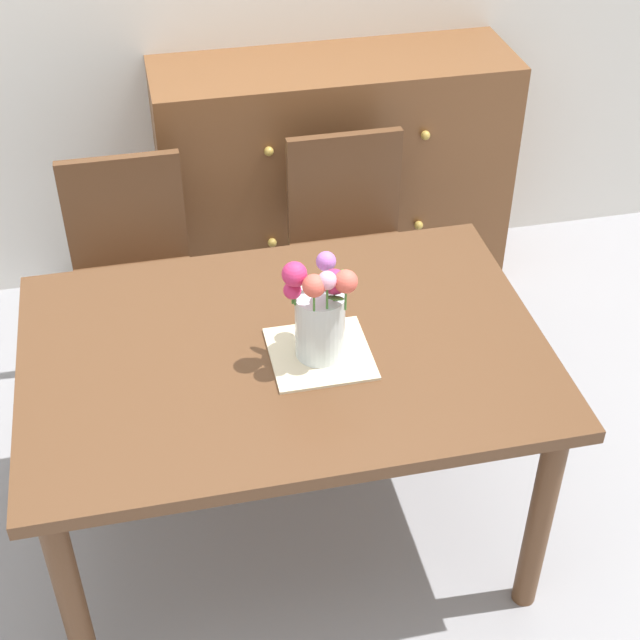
{
  "coord_description": "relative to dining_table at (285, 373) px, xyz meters",
  "views": [
    {
      "loc": [
        -0.33,
        -1.97,
        2.42
      ],
      "look_at": [
        0.09,
        -0.05,
        0.88
      ],
      "focal_mm": 52.86,
      "sensor_mm": 36.0,
      "label": 1
    }
  ],
  "objects": [
    {
      "name": "flower_vase",
      "position": [
        0.09,
        -0.06,
        0.25
      ],
      "size": [
        0.19,
        0.19,
        0.31
      ],
      "color": "silver",
      "rests_on": "placemat"
    },
    {
      "name": "placemat",
      "position": [
        0.09,
        -0.05,
        0.1
      ],
      "size": [
        0.27,
        0.27,
        0.01
      ],
      "primitive_type": "cube",
      "color": "beige",
      "rests_on": "dining_table"
    },
    {
      "name": "ground_plane",
      "position": [
        0.0,
        0.0,
        -0.67
      ],
      "size": [
        12.0,
        12.0,
        0.0
      ],
      "primitive_type": "plane",
      "color": "#939399"
    },
    {
      "name": "chair_right",
      "position": [
        0.4,
        0.84,
        -0.15
      ],
      "size": [
        0.42,
        0.42,
        0.9
      ],
      "rotation": [
        0.0,
        0.0,
        3.14
      ],
      "color": "brown",
      "rests_on": "ground_plane"
    },
    {
      "name": "dresser",
      "position": [
        0.45,
        1.33,
        -0.17
      ],
      "size": [
        1.4,
        0.47,
        1.0
      ],
      "color": "brown",
      "rests_on": "ground_plane"
    },
    {
      "name": "dining_table",
      "position": [
        0.0,
        0.0,
        0.0
      ],
      "size": [
        1.44,
        0.99,
        0.76
      ],
      "color": "brown",
      "rests_on": "ground_plane"
    },
    {
      "name": "chair_left",
      "position": [
        -0.4,
        0.84,
        -0.15
      ],
      "size": [
        0.42,
        0.42,
        0.9
      ],
      "rotation": [
        0.0,
        0.0,
        3.14
      ],
      "color": "brown",
      "rests_on": "ground_plane"
    }
  ]
}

